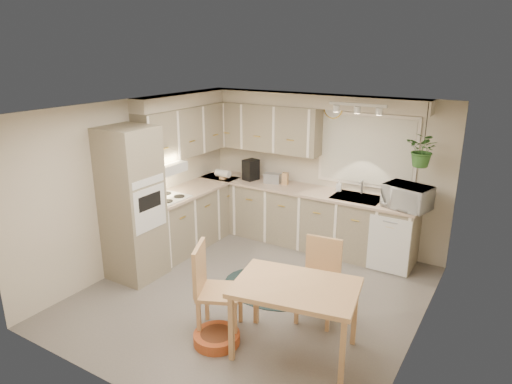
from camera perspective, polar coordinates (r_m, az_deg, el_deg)
floor at (r=6.06m, az=-0.37°, el=-12.72°), size 4.20×4.20×0.00m
ceiling at (r=5.27m, az=-0.42°, el=10.39°), size 4.20×4.20×0.00m
wall_back at (r=7.34m, az=8.26°, el=2.75°), size 4.00×0.04×2.40m
wall_front at (r=4.07m, az=-16.39°, el=-10.42°), size 4.00×0.04×2.40m
wall_left at (r=6.77m, az=-14.94°, el=1.05°), size 0.04×4.20×2.40m
wall_right at (r=4.88m, az=20.12°, el=-5.97°), size 0.04×4.20×2.40m
base_cab_left at (r=7.42m, az=-8.03°, el=-3.18°), size 0.60×1.85×0.90m
base_cab_back at (r=7.39m, az=5.66°, el=-3.17°), size 3.60×0.60×0.90m
counter_left at (r=7.26m, az=-8.13°, el=0.28°), size 0.64×1.89×0.04m
counter_back at (r=7.23m, az=5.73°, el=0.29°), size 3.64×0.64×0.04m
oven_stack at (r=6.35m, az=-15.20°, el=-1.51°), size 0.65×0.65×2.10m
wall_oven_face at (r=6.13m, az=-13.12°, el=-2.04°), size 0.02×0.56×0.58m
upper_cab_left at (r=7.22m, az=-8.65°, el=7.56°), size 0.35×2.00×0.75m
upper_cab_back at (r=7.50m, az=0.84°, el=8.13°), size 2.00×0.35×0.75m
soffit_left at (r=7.17m, az=-8.98°, el=11.32°), size 0.30×2.00×0.20m
soffit_back at (r=7.09m, az=6.66°, el=11.34°), size 3.60×0.30×0.20m
cooktop at (r=6.83m, az=-11.11°, el=-0.77°), size 0.52×0.58×0.02m
range_hood at (r=6.72m, az=-11.46°, el=2.94°), size 0.40×0.60×0.14m
window_blinds at (r=6.99m, az=13.59°, el=5.05°), size 1.40×0.02×1.00m
window_frame at (r=7.00m, az=13.62°, el=5.07°), size 1.50×0.02×1.10m
sink at (r=6.92m, az=12.48°, el=-1.01°), size 0.70×0.48×0.10m
dishwasher_front at (r=6.66m, az=16.21°, el=-6.46°), size 0.58×0.02×0.83m
track_light_bar at (r=6.38m, az=12.58°, el=10.62°), size 0.80×0.04×0.04m
wall_clock at (r=7.07m, az=9.65°, el=10.22°), size 0.30×0.03×0.30m
dining_table at (r=4.90m, az=4.86°, el=-15.52°), size 1.37×1.04×0.78m
chair_left at (r=5.15m, az=-4.55°, el=-12.05°), size 0.64×0.64×1.04m
chair_back at (r=5.40m, az=7.73°, el=-11.12°), size 0.50×0.50×0.96m
braided_rug at (r=6.21m, az=1.52°, el=-11.89°), size 1.47×1.21×0.01m
pet_bed at (r=5.21m, az=-4.93°, el=-17.71°), size 0.67×0.67×0.12m
microwave at (r=6.57m, az=18.41°, el=-0.28°), size 0.67×0.48×0.41m
soap_bottle at (r=7.15m, az=10.30°, el=0.40°), size 0.12×0.19×0.08m
hanging_plant at (r=6.40m, az=20.16°, el=4.51°), size 0.53×0.56×0.36m
coffee_maker at (r=7.62m, az=-0.65°, el=2.80°), size 0.24×0.28×0.34m
toaster at (r=7.47m, az=2.06°, el=1.74°), size 0.29×0.20×0.16m
knife_block at (r=7.39m, az=3.66°, el=1.68°), size 0.10×0.10×0.20m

